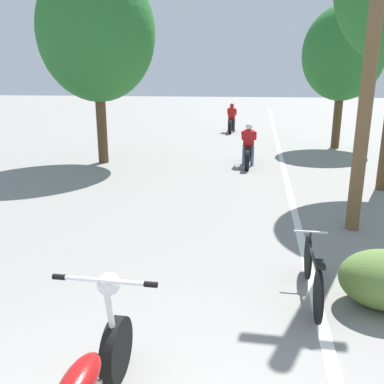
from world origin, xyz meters
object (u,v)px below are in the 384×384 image
at_px(roadside_tree_right_far, 343,54).
at_px(bicycle_parked, 313,273).
at_px(motorcycle_rider_far, 231,121).
at_px(roadside_tree_left, 96,33).
at_px(motorcycle_rider_lead, 248,150).
at_px(utility_pole, 372,44).

distance_m(roadside_tree_right_far, bicycle_parked, 12.67).
xyz_separation_m(motorcycle_rider_far, bicycle_parked, (2.17, -16.29, -0.21)).
xyz_separation_m(roadside_tree_left, motorcycle_rider_lead, (4.71, 0.31, -3.51)).
height_order(roadside_tree_right_far, bicycle_parked, roadside_tree_right_far).
bearing_deg(motorcycle_rider_far, motorcycle_rider_lead, -82.32).
relative_size(roadside_tree_left, motorcycle_rider_lead, 2.91).
height_order(roadside_tree_right_far, motorcycle_rider_far, roadside_tree_right_far).
xyz_separation_m(roadside_tree_right_far, motorcycle_rider_lead, (-3.32, -3.99, -3.07)).
height_order(utility_pole, roadside_tree_left, utility_pole).
bearing_deg(motorcycle_rider_far, roadside_tree_right_far, -43.84).
bearing_deg(motorcycle_rider_far, roadside_tree_left, -112.84).
relative_size(roadside_tree_right_far, motorcycle_rider_lead, 2.55).
distance_m(utility_pole, roadside_tree_right_far, 9.49).
xyz_separation_m(roadside_tree_right_far, motorcycle_rider_far, (-4.43, 4.26, -3.03)).
xyz_separation_m(roadside_tree_left, motorcycle_rider_far, (3.60, 8.55, -3.47)).
bearing_deg(bicycle_parked, motorcycle_rider_far, 97.58).
bearing_deg(bicycle_parked, roadside_tree_left, 126.69).
distance_m(utility_pole, motorcycle_rider_lead, 6.41).
xyz_separation_m(roadside_tree_right_far, roadside_tree_left, (-8.03, -4.30, 0.44)).
bearing_deg(roadside_tree_right_far, roadside_tree_left, -151.87).
relative_size(motorcycle_rider_lead, bicycle_parked, 1.25).
bearing_deg(utility_pole, motorcycle_rider_far, 103.14).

